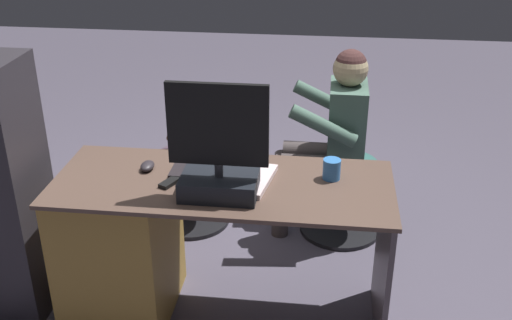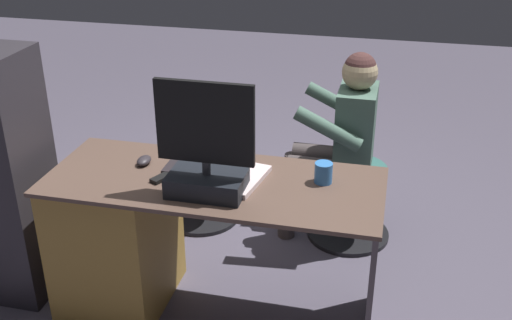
{
  "view_description": "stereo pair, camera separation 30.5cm",
  "coord_description": "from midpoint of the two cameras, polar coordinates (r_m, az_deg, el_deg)",
  "views": [
    {
      "loc": [
        -0.43,
        2.73,
        1.99
      ],
      "look_at": [
        -0.1,
        -0.0,
        0.65
      ],
      "focal_mm": 43.35,
      "sensor_mm": 36.0,
      "label": 1
    },
    {
      "loc": [
        -0.73,
        2.68,
        1.99
      ],
      "look_at": [
        -0.1,
        -0.0,
        0.65
      ],
      "focal_mm": 43.35,
      "sensor_mm": 36.0,
      "label": 2
    }
  ],
  "objects": [
    {
      "name": "ground_plane",
      "position": [
        3.4,
        0.9,
        -9.84
      ],
      "size": [
        10.0,
        10.0,
        0.0
      ],
      "primitive_type": "plane",
      "color": "#504A5A"
    },
    {
      "name": "desk",
      "position": [
        2.99,
        -8.29,
        -6.91
      ],
      "size": [
        1.49,
        0.6,
        0.73
      ],
      "color": "brown",
      "rests_on": "ground_plane"
    },
    {
      "name": "monitor",
      "position": [
        2.54,
        -1.2,
        -0.04
      ],
      "size": [
        0.41,
        0.21,
        0.49
      ],
      "color": "black",
      "rests_on": "desk"
    },
    {
      "name": "keyboard",
      "position": [
        2.76,
        -1.07,
        -1.09
      ],
      "size": [
        0.42,
        0.14,
        0.02
      ],
      "primitive_type": "cube",
      "color": "black",
      "rests_on": "desk"
    },
    {
      "name": "computer_mouse",
      "position": [
        2.86,
        -7.32,
        -0.12
      ],
      "size": [
        0.06,
        0.1,
        0.04
      ],
      "primitive_type": "ellipsoid",
      "color": "#2C272B",
      "rests_on": "desk"
    },
    {
      "name": "cup",
      "position": [
        2.7,
        9.48,
        -1.25
      ],
      "size": [
        0.08,
        0.08,
        0.09
      ],
      "primitive_type": "cylinder",
      "color": "#3372BF",
      "rests_on": "desk"
    },
    {
      "name": "tv_remote",
      "position": [
        2.73,
        -5.21,
        -1.56
      ],
      "size": [
        0.1,
        0.15,
        0.02
      ],
      "primitive_type": "cube",
      "rotation": [
        0.0,
        0.0,
        -0.44
      ],
      "color": "black",
      "rests_on": "desk"
    },
    {
      "name": "notebook_binder",
      "position": [
        2.7,
        1.38,
        -1.74
      ],
      "size": [
        0.27,
        0.33,
        0.02
      ],
      "primitive_type": "cube",
      "rotation": [
        0.0,
        0.0,
        -0.17
      ],
      "color": "silver",
      "rests_on": "desk"
    },
    {
      "name": "office_chair_teddy",
      "position": [
        3.71,
        -2.83,
        -1.87
      ],
      "size": [
        0.46,
        0.46,
        0.45
      ],
      "color": "black",
      "rests_on": "ground_plane"
    },
    {
      "name": "teddy_bear",
      "position": [
        3.58,
        -2.89,
        2.97
      ],
      "size": [
        0.24,
        0.24,
        0.34
      ],
      "color": "olive",
      "rests_on": "office_chair_teddy"
    },
    {
      "name": "visitor_chair",
      "position": [
        3.6,
        11.13,
        -3.35
      ],
      "size": [
        0.48,
        0.48,
        0.45
      ],
      "color": "black",
      "rests_on": "ground_plane"
    },
    {
      "name": "person",
      "position": [
        3.43,
        10.33,
        2.51
      ],
      "size": [
        0.5,
        0.47,
        1.1
      ],
      "color": "#49685A",
      "rests_on": "ground_plane"
    }
  ]
}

